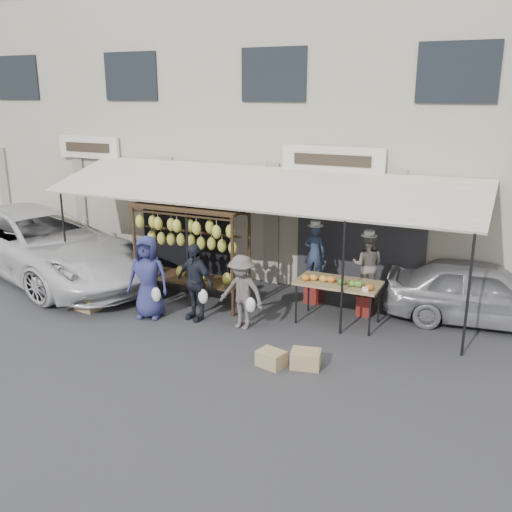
{
  "coord_description": "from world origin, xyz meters",
  "views": [
    {
      "loc": [
        5.43,
        -9.02,
        4.65
      ],
      "look_at": [
        0.53,
        1.4,
        1.3
      ],
      "focal_mm": 40.0,
      "sensor_mm": 36.0,
      "label": 1
    }
  ],
  "objects_px": {
    "crate_near_b": "(306,359)",
    "sedan": "(482,292)",
    "crate_far": "(88,303)",
    "customer_mid": "(195,282)",
    "customer_left": "(148,277)",
    "produce_table": "(338,284)",
    "crate_near_a": "(271,359)",
    "banana_rack": "(189,235)",
    "vendor_right": "(367,265)",
    "customer_right": "(242,292)",
    "vendor_left": "(315,253)",
    "van": "(37,227)"
  },
  "relations": [
    {
      "from": "vendor_right",
      "to": "crate_near_a",
      "type": "relative_size",
      "value": 2.89
    },
    {
      "from": "crate_near_a",
      "to": "crate_far",
      "type": "distance_m",
      "value": 4.79
    },
    {
      "from": "customer_right",
      "to": "crate_near_a",
      "type": "relative_size",
      "value": 3.3
    },
    {
      "from": "vendor_right",
      "to": "van",
      "type": "distance_m",
      "value": 8.71
    },
    {
      "from": "customer_mid",
      "to": "customer_right",
      "type": "distance_m",
      "value": 1.1
    },
    {
      "from": "customer_left",
      "to": "crate_near_b",
      "type": "distance_m",
      "value": 3.96
    },
    {
      "from": "produce_table",
      "to": "crate_near_b",
      "type": "bearing_deg",
      "value": -87.26
    },
    {
      "from": "customer_left",
      "to": "customer_mid",
      "type": "distance_m",
      "value": 1.0
    },
    {
      "from": "customer_mid",
      "to": "crate_far",
      "type": "relative_size",
      "value": 3.27
    },
    {
      "from": "crate_near_a",
      "to": "crate_near_b",
      "type": "bearing_deg",
      "value": 21.36
    },
    {
      "from": "customer_right",
      "to": "crate_near_b",
      "type": "bearing_deg",
      "value": -24.57
    },
    {
      "from": "crate_far",
      "to": "customer_mid",
      "type": "bearing_deg",
      "value": 13.36
    },
    {
      "from": "sedan",
      "to": "banana_rack",
      "type": "bearing_deg",
      "value": 96.76
    },
    {
      "from": "crate_far",
      "to": "customer_left",
      "type": "bearing_deg",
      "value": 9.56
    },
    {
      "from": "produce_table",
      "to": "customer_mid",
      "type": "xyz_separation_m",
      "value": [
        -2.78,
        -1.01,
        -0.06
      ]
    },
    {
      "from": "customer_right",
      "to": "crate_near_a",
      "type": "distance_m",
      "value": 1.88
    },
    {
      "from": "produce_table",
      "to": "crate_far",
      "type": "relative_size",
      "value": 3.39
    },
    {
      "from": "van",
      "to": "banana_rack",
      "type": "bearing_deg",
      "value": -74.93
    },
    {
      "from": "customer_right",
      "to": "van",
      "type": "distance_m",
      "value": 6.71
    },
    {
      "from": "vendor_left",
      "to": "crate_far",
      "type": "relative_size",
      "value": 2.65
    },
    {
      "from": "crate_near_a",
      "to": "customer_mid",
      "type": "bearing_deg",
      "value": 150.69
    },
    {
      "from": "customer_left",
      "to": "crate_near_a",
      "type": "bearing_deg",
      "value": -31.73
    },
    {
      "from": "customer_mid",
      "to": "vendor_right",
      "type": "bearing_deg",
      "value": 42.12
    },
    {
      "from": "produce_table",
      "to": "crate_near_a",
      "type": "relative_size",
      "value": 3.65
    },
    {
      "from": "customer_right",
      "to": "banana_rack",
      "type": "bearing_deg",
      "value": 160.69
    },
    {
      "from": "vendor_right",
      "to": "customer_left",
      "type": "xyz_separation_m",
      "value": [
        -4.13,
        -2.05,
        -0.23
      ]
    },
    {
      "from": "banana_rack",
      "to": "crate_far",
      "type": "xyz_separation_m",
      "value": [
        -1.81,
        -1.38,
        -1.42
      ]
    },
    {
      "from": "vendor_right",
      "to": "crate_far",
      "type": "xyz_separation_m",
      "value": [
        -5.6,
        -2.3,
        -0.97
      ]
    },
    {
      "from": "vendor_left",
      "to": "crate_near_a",
      "type": "bearing_deg",
      "value": 90.49
    },
    {
      "from": "customer_left",
      "to": "customer_mid",
      "type": "height_order",
      "value": "customer_left"
    },
    {
      "from": "crate_near_b",
      "to": "sedan",
      "type": "distance_m",
      "value": 4.33
    },
    {
      "from": "banana_rack",
      "to": "crate_near_a",
      "type": "height_order",
      "value": "banana_rack"
    },
    {
      "from": "customer_mid",
      "to": "sedan",
      "type": "distance_m",
      "value": 5.94
    },
    {
      "from": "customer_right",
      "to": "crate_far",
      "type": "bearing_deg",
      "value": -164.55
    },
    {
      "from": "customer_left",
      "to": "crate_near_b",
      "type": "bearing_deg",
      "value": -26.27
    },
    {
      "from": "sedan",
      "to": "produce_table",
      "type": "bearing_deg",
      "value": 109.07
    },
    {
      "from": "customer_mid",
      "to": "sedan",
      "type": "bearing_deg",
      "value": 36.99
    },
    {
      "from": "produce_table",
      "to": "crate_near_b",
      "type": "xyz_separation_m",
      "value": [
        0.1,
        -2.09,
        -0.73
      ]
    },
    {
      "from": "banana_rack",
      "to": "crate_far",
      "type": "height_order",
      "value": "banana_rack"
    },
    {
      "from": "vendor_left",
      "to": "customer_left",
      "type": "xyz_separation_m",
      "value": [
        -2.86,
        -2.33,
        -0.27
      ]
    },
    {
      "from": "crate_far",
      "to": "van",
      "type": "bearing_deg",
      "value": 151.1
    },
    {
      "from": "vendor_left",
      "to": "sedan",
      "type": "height_order",
      "value": "vendor_left"
    },
    {
      "from": "vendor_left",
      "to": "customer_mid",
      "type": "distance_m",
      "value": 2.79
    },
    {
      "from": "customer_mid",
      "to": "crate_near_b",
      "type": "relative_size",
      "value": 3.23
    },
    {
      "from": "customer_left",
      "to": "van",
      "type": "height_order",
      "value": "van"
    },
    {
      "from": "vendor_left",
      "to": "van",
      "type": "bearing_deg",
      "value": 0.29
    },
    {
      "from": "banana_rack",
      "to": "vendor_right",
      "type": "bearing_deg",
      "value": 13.7
    },
    {
      "from": "customer_right",
      "to": "crate_near_a",
      "type": "xyz_separation_m",
      "value": [
        1.21,
        -1.28,
        -0.63
      ]
    },
    {
      "from": "crate_far",
      "to": "van",
      "type": "distance_m",
      "value": 3.68
    },
    {
      "from": "van",
      "to": "sedan",
      "type": "bearing_deg",
      "value": -64.76
    }
  ]
}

